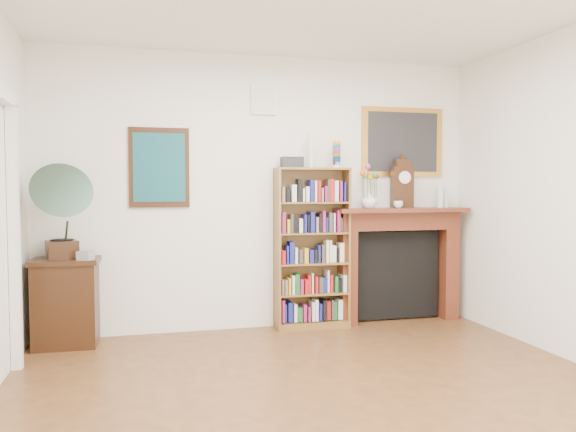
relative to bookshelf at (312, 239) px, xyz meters
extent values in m
cube|color=#4B3016|center=(-0.48, -2.34, -0.93)|extent=(4.50, 5.00, 0.01)
cube|color=white|center=(-0.48, 0.16, 0.48)|extent=(4.50, 0.01, 2.80)
cube|color=white|center=(-2.68, -0.67, 0.13)|extent=(0.08, 0.08, 2.10)
cube|color=black|center=(-1.53, 0.14, 0.73)|extent=(0.58, 0.03, 0.78)
cube|color=#114B54|center=(-1.53, 0.12, 0.73)|extent=(0.50, 0.01, 0.67)
cube|color=white|center=(-0.48, 0.14, 1.43)|extent=(0.26, 0.03, 0.30)
cube|color=silver|center=(-0.48, 0.12, 1.43)|extent=(0.22, 0.01, 0.26)
cube|color=gold|center=(1.07, 0.14, 1.03)|extent=(0.95, 0.03, 0.75)
cube|color=#262628|center=(1.07, 0.12, 1.03)|extent=(0.82, 0.01, 0.65)
cube|color=brown|center=(-0.37, 0.00, -0.10)|extent=(0.03, 0.27, 1.66)
cube|color=brown|center=(0.37, 0.00, -0.10)|extent=(0.03, 0.27, 1.66)
cube|color=brown|center=(0.00, 0.00, 0.72)|extent=(0.77, 0.30, 0.02)
cube|color=brown|center=(0.00, 0.00, -0.89)|extent=(0.77, 0.30, 0.07)
cube|color=brown|center=(0.00, 0.13, -0.10)|extent=(0.76, 0.05, 1.66)
cube|color=brown|center=(0.00, 0.00, -0.57)|extent=(0.73, 0.28, 0.02)
cube|color=brown|center=(0.00, 0.00, -0.25)|extent=(0.73, 0.28, 0.02)
cube|color=brown|center=(0.00, 0.00, 0.06)|extent=(0.73, 0.28, 0.02)
cube|color=brown|center=(0.00, 0.00, 0.37)|extent=(0.73, 0.28, 0.02)
cube|color=black|center=(-2.38, -0.08, -0.52)|extent=(0.61, 0.45, 0.81)
cube|color=#502212|center=(0.39, 0.03, -0.33)|extent=(0.16, 0.22, 1.19)
cube|color=#502212|center=(1.59, 0.03, -0.33)|extent=(0.16, 0.22, 1.19)
cube|color=#502212|center=(0.99, 0.03, 0.17)|extent=(1.36, 0.23, 0.20)
cube|color=#502212|center=(0.99, -0.01, 0.29)|extent=(1.47, 0.36, 0.04)
cube|color=black|center=(0.99, 0.10, -0.43)|extent=(0.99, 0.09, 0.95)
cube|color=black|center=(-2.42, -0.01, -0.04)|extent=(0.32, 0.32, 0.16)
cylinder|color=black|center=(-2.42, -0.01, 0.05)|extent=(0.25, 0.25, 0.01)
cone|color=#2C4032|center=(-2.42, -0.17, 0.40)|extent=(0.68, 0.77, 0.68)
cube|color=#ADACB9|center=(-2.19, -0.22, -0.08)|extent=(0.16, 0.16, 0.08)
cube|color=black|center=(1.02, 0.02, 0.54)|extent=(0.23, 0.14, 0.45)
cylinder|color=white|center=(1.02, -0.04, 0.64)|extent=(0.13, 0.02, 0.13)
cube|color=black|center=(1.02, 0.02, 0.79)|extent=(0.17, 0.12, 0.08)
imported|color=white|center=(0.63, 0.01, 0.40)|extent=(0.19, 0.19, 0.17)
imported|color=silver|center=(0.93, -0.07, 0.35)|extent=(0.11, 0.11, 0.08)
cylinder|color=silver|center=(1.44, -0.04, 0.43)|extent=(0.07, 0.07, 0.24)
cylinder|color=silver|center=(1.53, 0.00, 0.41)|extent=(0.06, 0.06, 0.20)
camera|label=1|loc=(-1.70, -5.51, 0.54)|focal=35.00mm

